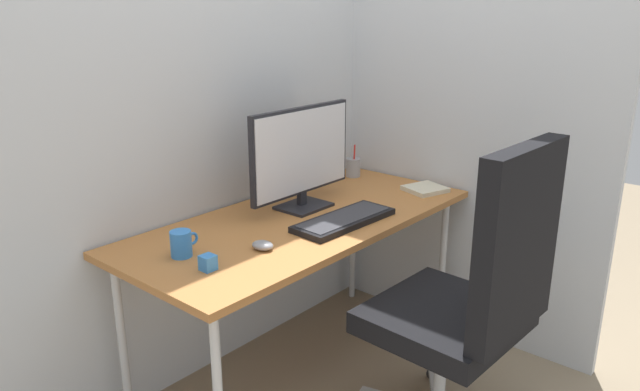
{
  "coord_description": "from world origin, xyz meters",
  "views": [
    {
      "loc": [
        -1.68,
        -1.53,
        1.52
      ],
      "look_at": [
        0.03,
        -0.07,
        0.81
      ],
      "focal_mm": 33.81,
      "sensor_mm": 36.0,
      "label": 1
    }
  ],
  "objects_px": {
    "desk_clamp_accessory": "(208,263)",
    "coffee_mug": "(182,244)",
    "monitor": "(302,155)",
    "mouse": "(263,245)",
    "pen_holder": "(353,167)",
    "keyboard": "(344,220)",
    "notebook": "(425,189)",
    "office_chair": "(476,292)"
  },
  "relations": [
    {
      "from": "monitor",
      "to": "notebook",
      "type": "height_order",
      "value": "monitor"
    },
    {
      "from": "office_chair",
      "to": "desk_clamp_accessory",
      "type": "xyz_separation_m",
      "value": [
        -0.61,
        0.64,
        0.13
      ]
    },
    {
      "from": "keyboard",
      "to": "mouse",
      "type": "relative_size",
      "value": 5.64
    },
    {
      "from": "office_chair",
      "to": "pen_holder",
      "type": "bearing_deg",
      "value": 59.3
    },
    {
      "from": "pen_holder",
      "to": "desk_clamp_accessory",
      "type": "relative_size",
      "value": 3.24
    },
    {
      "from": "monitor",
      "to": "mouse",
      "type": "relative_size",
      "value": 6.96
    },
    {
      "from": "office_chair",
      "to": "monitor",
      "type": "distance_m",
      "value": 0.9
    },
    {
      "from": "monitor",
      "to": "coffee_mug",
      "type": "xyz_separation_m",
      "value": [
        -0.65,
        -0.04,
        -0.18
      ]
    },
    {
      "from": "office_chair",
      "to": "desk_clamp_accessory",
      "type": "relative_size",
      "value": 22.22
    },
    {
      "from": "monitor",
      "to": "desk_clamp_accessory",
      "type": "bearing_deg",
      "value": -163.71
    },
    {
      "from": "coffee_mug",
      "to": "desk_clamp_accessory",
      "type": "bearing_deg",
      "value": -95.54
    },
    {
      "from": "office_chair",
      "to": "desk_clamp_accessory",
      "type": "bearing_deg",
      "value": 133.74
    },
    {
      "from": "office_chair",
      "to": "mouse",
      "type": "distance_m",
      "value": 0.74
    },
    {
      "from": "monitor",
      "to": "mouse",
      "type": "bearing_deg",
      "value": -154.54
    },
    {
      "from": "mouse",
      "to": "monitor",
      "type": "bearing_deg",
      "value": 16.94
    },
    {
      "from": "monitor",
      "to": "pen_holder",
      "type": "height_order",
      "value": "monitor"
    },
    {
      "from": "mouse",
      "to": "desk_clamp_accessory",
      "type": "bearing_deg",
      "value": 168.81
    },
    {
      "from": "coffee_mug",
      "to": "monitor",
      "type": "bearing_deg",
      "value": 3.44
    },
    {
      "from": "mouse",
      "to": "pen_holder",
      "type": "xyz_separation_m",
      "value": [
        0.95,
        0.33,
        0.03
      ]
    },
    {
      "from": "mouse",
      "to": "notebook",
      "type": "height_order",
      "value": "mouse"
    },
    {
      "from": "office_chair",
      "to": "notebook",
      "type": "xyz_separation_m",
      "value": [
        0.59,
        0.56,
        0.11
      ]
    },
    {
      "from": "office_chair",
      "to": "mouse",
      "type": "height_order",
      "value": "office_chair"
    },
    {
      "from": "desk_clamp_accessory",
      "to": "pen_holder",
      "type": "bearing_deg",
      "value": 15.26
    },
    {
      "from": "pen_holder",
      "to": "notebook",
      "type": "distance_m",
      "value": 0.41
    },
    {
      "from": "desk_clamp_accessory",
      "to": "mouse",
      "type": "bearing_deg",
      "value": -2.67
    },
    {
      "from": "monitor",
      "to": "pen_holder",
      "type": "relative_size",
      "value": 3.41
    },
    {
      "from": "monitor",
      "to": "pen_holder",
      "type": "bearing_deg",
      "value": 13.92
    },
    {
      "from": "office_chair",
      "to": "pen_holder",
      "type": "relative_size",
      "value": 6.86
    },
    {
      "from": "pen_holder",
      "to": "desk_clamp_accessory",
      "type": "xyz_separation_m",
      "value": [
        -1.18,
        -0.32,
        -0.02
      ]
    },
    {
      "from": "mouse",
      "to": "desk_clamp_accessory",
      "type": "xyz_separation_m",
      "value": [
        -0.23,
        0.01,
        0.01
      ]
    },
    {
      "from": "monitor",
      "to": "desk_clamp_accessory",
      "type": "xyz_separation_m",
      "value": [
        -0.66,
        -0.19,
        -0.2
      ]
    },
    {
      "from": "mouse",
      "to": "pen_holder",
      "type": "height_order",
      "value": "pen_holder"
    },
    {
      "from": "office_chair",
      "to": "keyboard",
      "type": "bearing_deg",
      "value": 88.52
    },
    {
      "from": "pen_holder",
      "to": "coffee_mug",
      "type": "xyz_separation_m",
      "value": [
        -1.17,
        -0.17,
        -0.0
      ]
    },
    {
      "from": "keyboard",
      "to": "notebook",
      "type": "relative_size",
      "value": 2.73
    },
    {
      "from": "office_chair",
      "to": "desk_clamp_accessory",
      "type": "height_order",
      "value": "office_chair"
    },
    {
      "from": "office_chair",
      "to": "pen_holder",
      "type": "distance_m",
      "value": 1.13
    },
    {
      "from": "notebook",
      "to": "desk_clamp_accessory",
      "type": "relative_size",
      "value": 3.29
    },
    {
      "from": "office_chair",
      "to": "mouse",
      "type": "relative_size",
      "value": 13.98
    },
    {
      "from": "desk_clamp_accessory",
      "to": "coffee_mug",
      "type": "bearing_deg",
      "value": 84.46
    },
    {
      "from": "pen_holder",
      "to": "desk_clamp_accessory",
      "type": "bearing_deg",
      "value": -164.74
    },
    {
      "from": "pen_holder",
      "to": "monitor",
      "type": "bearing_deg",
      "value": -166.08
    }
  ]
}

